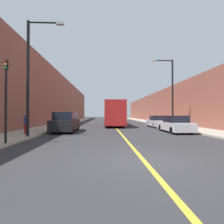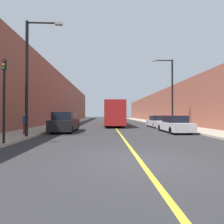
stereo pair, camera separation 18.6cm
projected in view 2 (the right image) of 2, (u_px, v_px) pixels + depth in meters
The scene contains 14 objects.
ground_plane at pixel (140, 161), 6.16m from camera, with size 200.00×200.00×0.00m, color #2D2D30.
sidewalk_left at pixel (73, 122), 35.84m from camera, with size 3.26×72.00×0.14m, color #A89E8C.
sidewalk_right at pixel (149, 122), 36.43m from camera, with size 3.26×72.00×0.14m, color #A89E8C.
building_row_left at pixel (55, 100), 35.76m from camera, with size 4.00×72.00×9.25m, color brown.
building_row_right at pixel (166, 107), 36.61m from camera, with size 4.00×72.00×6.29m, color brown.
road_center_line at pixel (111, 122), 36.14m from camera, with size 0.16×72.00×0.01m, color gold.
bus at pixel (113, 113), 25.89m from camera, with size 2.52×12.62×3.31m.
parked_suv_left at pixel (65, 123), 16.25m from camera, with size 1.92×4.91×1.83m.
car_right_near at pixel (174, 125), 15.81m from camera, with size 1.82×4.74×1.52m.
car_right_mid at pixel (157, 122), 21.82m from camera, with size 1.78×4.55×1.46m.
street_lamp_left at pixel (30, 71), 11.89m from camera, with size 2.50×0.24×7.87m.
street_lamp_right at pixel (171, 89), 20.31m from camera, with size 2.50×0.24×7.86m.
traffic_light at pixel (4, 98), 9.05m from camera, with size 0.16×0.18×4.35m.
pedestrian at pixel (25, 123), 13.21m from camera, with size 0.35×0.22×1.61m.
Camera 2 is at (-1.22, -6.14, 1.65)m, focal length 28.00 mm.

